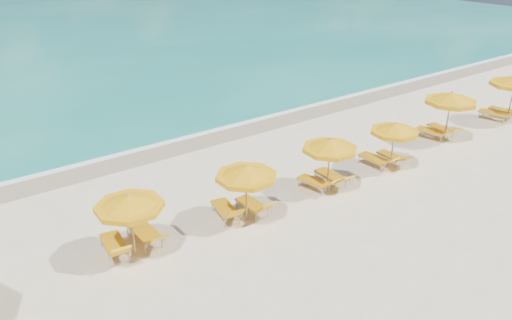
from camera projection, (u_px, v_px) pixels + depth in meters
ground_plane at (280, 202)px, 18.87m from camera, size 120.00×120.00×0.00m
ocean at (0, 27)px, 53.93m from camera, size 120.00×80.00×0.30m
wet_sand_band at (184, 142)px, 24.27m from camera, size 120.00×2.60×0.01m
foam_line at (176, 137)px, 24.86m from camera, size 120.00×1.20×0.03m
whitecap_near at (6, 114)px, 28.03m from camera, size 14.00×0.36×0.05m
whitecap_far at (171, 57)px, 40.74m from camera, size 18.00×0.30×0.05m
umbrella_2 at (129, 203)px, 15.07m from camera, size 2.75×2.75×2.17m
umbrella_3 at (246, 173)px, 16.93m from camera, size 2.82×2.82×2.18m
umbrella_4 at (330, 146)px, 19.07m from camera, size 2.70×2.70×2.19m
umbrella_5 at (395, 129)px, 20.93m from camera, size 2.49×2.49×2.09m
umbrella_6 at (451, 99)px, 23.66m from camera, size 2.74×2.74×2.48m
lounger_2_left at (115, 249)px, 15.67m from camera, size 0.86×1.88×0.90m
lounger_2_right at (145, 236)px, 16.32m from camera, size 0.70×2.04×0.84m
lounger_3_left at (226, 213)px, 17.71m from camera, size 0.94×1.87×0.86m
lounger_3_right at (253, 208)px, 18.00m from camera, size 0.63×1.74×0.86m
lounger_4_left at (315, 185)px, 19.71m from camera, size 0.91×1.79×0.77m
lounger_4_right at (331, 179)px, 20.12m from camera, size 0.71×1.87×0.80m
lounger_5_left at (375, 162)px, 21.65m from camera, size 0.67×1.86×0.78m
lounger_5_right at (391, 159)px, 22.02m from camera, size 0.61×1.69×0.63m
lounger_6_left at (432, 134)px, 24.58m from camera, size 1.01×2.04×0.81m
lounger_6_right at (441, 131)px, 25.05m from camera, size 0.92×1.89×0.69m
lounger_7_left at (494, 116)px, 27.03m from camera, size 1.01×2.08×0.75m
lounger_7_right at (502, 112)px, 27.66m from camera, size 0.82×1.76×0.81m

